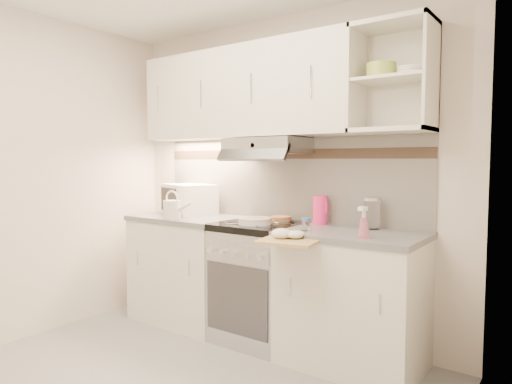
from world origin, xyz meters
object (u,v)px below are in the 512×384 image
electric_range (260,281)px  microwave (189,199)px  glass_jar (372,213)px  watering_can (173,209)px  pink_pitcher (320,210)px  plate_stack (255,221)px  spray_bottle (364,225)px  cutting_board (290,241)px

electric_range → microwave: size_ratio=1.64×
microwave → glass_jar: 1.66m
microwave → watering_can: microwave is taller
electric_range → watering_can: size_ratio=3.34×
glass_jar → pink_pitcher: bearing=179.1°
electric_range → watering_can: watering_can is taller
microwave → pink_pitcher: size_ratio=2.57×
microwave → plate_stack: microwave is taller
spray_bottle → watering_can: bearing=-161.9°
plate_stack → cutting_board: plate_stack is taller
plate_stack → cutting_board: bearing=-32.0°
electric_range → glass_jar: size_ratio=4.17×
electric_range → cutting_board: size_ratio=2.55×
microwave → pink_pitcher: 1.26m
pink_pitcher → watering_can: bearing=-157.4°
spray_bottle → cutting_board: bearing=-135.9°
watering_can → plate_stack: size_ratio=1.09×
electric_range → microwave: microwave is taller
pink_pitcher → cutting_board: bearing=-78.7°
cutting_board → microwave: bearing=149.6°
electric_range → cutting_board: electric_range is taller
microwave → spray_bottle: microwave is taller
watering_can → cutting_board: watering_can is taller
plate_stack → spray_bottle: bearing=-6.3°
pink_pitcher → cutting_board: size_ratio=0.60×
watering_can → cutting_board: 1.22m
watering_can → pink_pitcher: bearing=12.3°
electric_range → plate_stack: plate_stack is taller
microwave → pink_pitcher: bearing=23.3°
plate_stack → electric_range: bearing=96.6°
watering_can → spray_bottle: watering_can is taller
watering_can → glass_jar: watering_can is taller
electric_range → glass_jar: (0.80, 0.19, 0.56)m
spray_bottle → cutting_board: 0.46m
watering_can → cutting_board: (1.21, -0.17, -0.11)m
pink_pitcher → electric_range: bearing=-151.6°
watering_can → glass_jar: (1.51, 0.41, 0.03)m
watering_can → pink_pitcher: size_ratio=1.27×
pink_pitcher → glass_jar: size_ratio=0.99×
microwave → watering_can: 0.37m
plate_stack → spray_bottle: spray_bottle is taller
electric_range → pink_pitcher: (0.40, 0.20, 0.56)m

